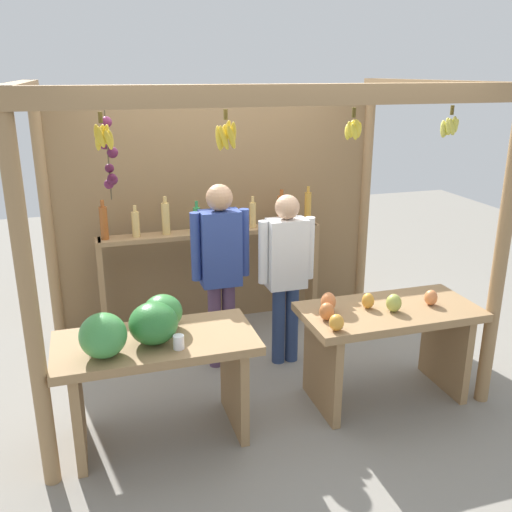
# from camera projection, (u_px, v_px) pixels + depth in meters

# --- Properties ---
(ground_plane) EXTENTS (12.00, 12.00, 0.00)m
(ground_plane) POSITION_uv_depth(u_px,v_px,m) (249.00, 365.00, 4.83)
(ground_plane) COLOR gray
(ground_plane) RESTS_ON ground
(market_stall) EXTENTS (3.23, 2.16, 2.33)m
(market_stall) POSITION_uv_depth(u_px,v_px,m) (232.00, 197.00, 4.83)
(market_stall) COLOR #99754C
(market_stall) RESTS_ON ground
(fruit_counter_left) EXTENTS (1.31, 0.67, 1.02)m
(fruit_counter_left) POSITION_uv_depth(u_px,v_px,m) (150.00, 350.00, 3.66)
(fruit_counter_left) COLOR #99754C
(fruit_counter_left) RESTS_ON ground
(fruit_counter_right) EXTENTS (1.31, 0.64, 0.89)m
(fruit_counter_right) POSITION_uv_depth(u_px,v_px,m) (386.00, 332.00, 4.19)
(fruit_counter_right) COLOR #99754C
(fruit_counter_right) RESTS_ON ground
(bottle_shelf_unit) EXTENTS (2.07, 0.22, 1.36)m
(bottle_shelf_unit) POSITION_uv_depth(u_px,v_px,m) (212.00, 250.00, 5.24)
(bottle_shelf_unit) COLOR #99754C
(bottle_shelf_unit) RESTS_ON ground
(vendor_man) EXTENTS (0.48, 0.21, 1.56)m
(vendor_man) POSITION_uv_depth(u_px,v_px,m) (221.00, 261.00, 4.56)
(vendor_man) COLOR #533A58
(vendor_man) RESTS_ON ground
(vendor_woman) EXTENTS (0.48, 0.20, 1.47)m
(vendor_woman) POSITION_uv_depth(u_px,v_px,m) (286.00, 266.00, 4.64)
(vendor_woman) COLOR navy
(vendor_woman) RESTS_ON ground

